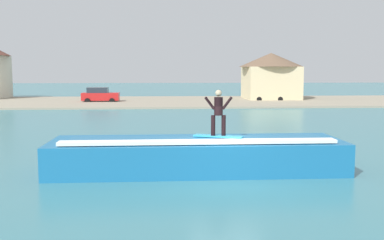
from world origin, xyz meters
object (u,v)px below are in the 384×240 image
(surfer, at_px, (218,110))
(car_near_shore, at_px, (100,95))
(surfboard, at_px, (218,136))
(wave_crest, at_px, (197,155))
(car_far_shore, at_px, (267,94))
(house_gabled_white, at_px, (271,74))

(surfer, xyz_separation_m, car_near_shore, (-9.48, 37.45, -1.40))
(surfboard, bearing_deg, wave_crest, 159.26)
(wave_crest, bearing_deg, surfboard, -20.74)
(surfboard, xyz_separation_m, surfer, (-0.00, -0.02, 0.97))
(wave_crest, distance_m, car_near_shore, 38.14)
(surfboard, bearing_deg, surfer, -93.34)
(surfboard, xyz_separation_m, car_far_shore, (11.14, 38.82, -0.43))
(surfer, bearing_deg, car_near_shore, 104.21)
(surfer, height_order, house_gabled_white, house_gabled_white)
(car_far_shore, bearing_deg, car_near_shore, -176.13)
(surfboard, bearing_deg, house_gabled_white, 73.63)
(wave_crest, height_order, surfboard, surfboard)
(surfboard, relative_size, car_near_shore, 0.42)
(surfer, xyz_separation_m, house_gabled_white, (12.11, 41.23, 1.04))
(wave_crest, xyz_separation_m, surfer, (0.78, -0.32, 1.71))
(wave_crest, relative_size, car_far_shore, 2.69)
(wave_crest, distance_m, car_far_shore, 40.33)
(car_near_shore, bearing_deg, surfboard, -75.78)
(car_far_shore, bearing_deg, surfer, -106.01)
(house_gabled_white, bearing_deg, car_near_shore, -170.07)
(car_far_shore, bearing_deg, surfboard, -106.01)
(surfboard, bearing_deg, car_far_shore, 73.99)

